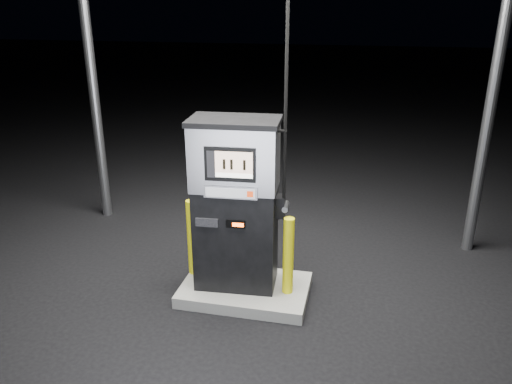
# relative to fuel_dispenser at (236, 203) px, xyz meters

# --- Properties ---
(ground) EXTENTS (80.00, 80.00, 0.00)m
(ground) POSITION_rel_fuel_dispenser_xyz_m (0.12, -0.04, -1.25)
(ground) COLOR black
(ground) RESTS_ON ground
(pump_island) EXTENTS (1.60, 1.00, 0.15)m
(pump_island) POSITION_rel_fuel_dispenser_xyz_m (0.12, -0.04, -1.17)
(pump_island) COLOR gray
(pump_island) RESTS_ON ground
(fuel_dispenser) EXTENTS (1.19, 0.71, 4.43)m
(fuel_dispenser) POSITION_rel_fuel_dispenser_xyz_m (0.00, 0.00, 0.00)
(fuel_dispenser) COLOR black
(fuel_dispenser) RESTS_ON pump_island
(bollard_left) EXTENTS (0.14, 0.14, 1.03)m
(bollard_left) POSITION_rel_fuel_dispenser_xyz_m (-0.62, 0.12, -0.58)
(bollard_left) COLOR yellow
(bollard_left) RESTS_ON pump_island
(bollard_right) EXTENTS (0.17, 0.17, 1.00)m
(bollard_right) POSITION_rel_fuel_dispenser_xyz_m (0.67, -0.08, -0.60)
(bollard_right) COLOR yellow
(bollard_right) RESTS_ON pump_island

